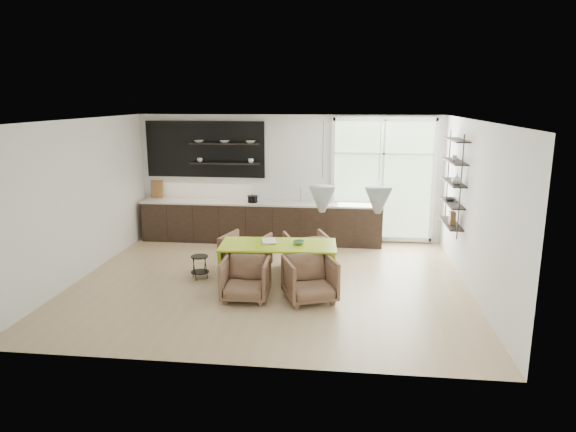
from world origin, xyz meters
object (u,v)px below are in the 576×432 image
(armchair_back_left, at_px, (246,252))
(wire_stool, at_px, (200,264))
(armchair_front_left, at_px, (246,279))
(armchair_back_right, at_px, (306,251))
(armchair_front_right, at_px, (310,279))
(dining_table, at_px, (278,247))

(armchair_back_left, bearing_deg, wire_stool, 49.14)
(armchair_front_left, bearing_deg, wire_stool, 138.21)
(armchair_back_right, distance_m, armchair_front_right, 1.60)
(armchair_back_right, relative_size, armchair_front_left, 1.02)
(dining_table, xyz_separation_m, armchair_front_left, (-0.44, -0.76, -0.34))
(armchair_back_left, xyz_separation_m, armchair_back_right, (1.14, 0.24, -0.01))
(armchair_back_left, bearing_deg, dining_table, 153.82)
(armchair_back_left, distance_m, armchair_front_left, 1.43)
(armchair_back_left, height_order, armchair_back_right, armchair_back_left)
(armchair_back_left, relative_size, armchair_back_right, 1.02)
(armchair_back_right, distance_m, armchair_front_left, 1.86)
(dining_table, relative_size, armchair_back_left, 2.58)
(armchair_back_left, xyz_separation_m, wire_stool, (-0.77, -0.50, -0.09))
(dining_table, height_order, armchair_back_left, dining_table)
(armchair_front_left, bearing_deg, armchair_back_right, 61.17)
(armchair_front_left, relative_size, armchair_front_right, 0.97)
(armchair_back_left, height_order, armchair_front_right, armchair_back_left)
(armchair_back_left, xyz_separation_m, armchair_front_right, (1.33, -1.35, -0.00))
(dining_table, distance_m, armchair_front_left, 0.94)
(armchair_front_right, bearing_deg, armchair_back_left, 113.70)
(armchair_back_right, bearing_deg, armchair_front_left, 42.64)
(dining_table, height_order, armchair_front_right, dining_table)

